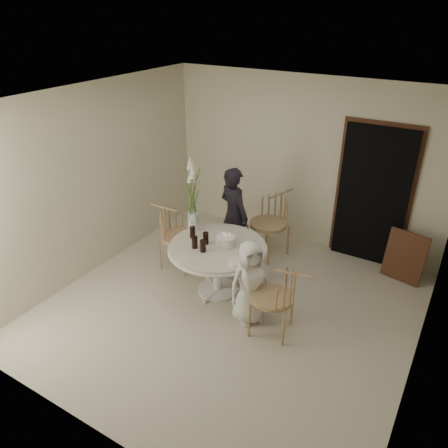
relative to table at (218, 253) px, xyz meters
The scene contains 18 objects.
ground 0.75m from the table, 35.54° to the right, with size 4.50×4.50×0.00m, color beige.
room_shell 1.09m from the table, 35.54° to the right, with size 4.50×4.50×4.50m.
doorway 2.49m from the table, 52.29° to the left, with size 1.00×0.10×2.10m, color black.
door_trim 2.53m from the table, 52.85° to the left, with size 1.12×0.03×2.22m, color brown.
table is the anchor object (origin of this frame).
picture_frame 2.71m from the table, 37.47° to the left, with size 0.56×0.04×0.74m, color brown.
chair_far 1.40m from the table, 82.21° to the left, with size 0.66×0.69×1.00m.
chair_right 1.16m from the table, 17.14° to the right, with size 0.59×0.56×0.91m.
chair_left 0.99m from the table, 165.06° to the left, with size 0.58×0.54×0.94m.
girl 0.91m from the table, 106.02° to the left, with size 0.55×0.36×1.51m, color black.
boy 0.73m from the table, 25.72° to the right, with size 0.55×0.36×1.12m, color white.
birthday_cake 0.21m from the table, 42.47° to the left, with size 0.26×0.26×0.17m.
cola_tumbler_a 0.36m from the table, 138.18° to the right, with size 0.08×0.08×0.17m, color black.
cola_tumbler_b 0.31m from the table, 109.73° to the right, with size 0.08×0.08×0.17m, color black.
cola_tumbler_c 0.45m from the table, behind, with size 0.08×0.08×0.17m, color black.
cola_tumbler_d 0.26m from the table, 168.66° to the right, with size 0.08×0.08×0.17m, color black.
plate_stack 0.53m from the table, 31.30° to the right, with size 0.20×0.20×0.05m, color white.
flower_vase 0.84m from the table, 159.88° to the left, with size 0.15×0.15×1.09m.
Camera 1 is at (2.31, -4.02, 3.65)m, focal length 35.00 mm.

